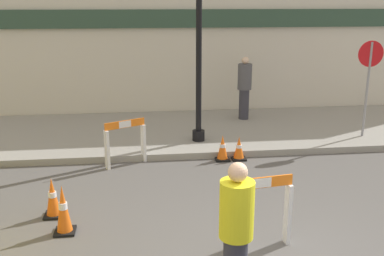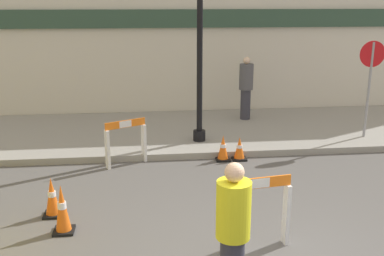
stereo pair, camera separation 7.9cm
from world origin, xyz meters
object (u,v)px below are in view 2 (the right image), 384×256
object	(u,v)px
stop_sign	(370,74)
person_worker	(233,229)
streetlamp_post	(200,4)
person_pedestrian	(246,86)

from	to	relation	value
stop_sign	person_worker	distance (m)	6.99
stop_sign	streetlamp_post	bearing A→B (deg)	0.01
person_worker	stop_sign	bearing A→B (deg)	-39.15
streetlamp_post	person_worker	world-z (taller)	streetlamp_post
person_worker	person_pedestrian	world-z (taller)	person_pedestrian
stop_sign	person_pedestrian	xyz separation A→B (m)	(-2.46, 1.94, -0.61)
streetlamp_post	stop_sign	distance (m)	4.26
stop_sign	person_worker	xyz separation A→B (m)	(-4.31, -5.44, -0.78)
person_pedestrian	streetlamp_post	bearing A→B (deg)	38.22
streetlamp_post	person_worker	xyz separation A→B (m)	(-0.35, -5.56, -2.34)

